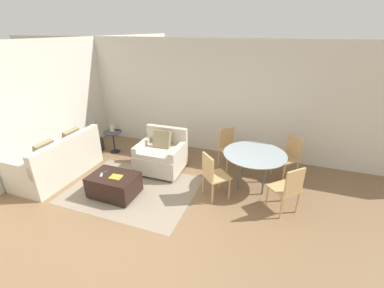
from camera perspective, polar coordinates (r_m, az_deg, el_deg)
The scene contains 18 objects.
ground_plane at distance 4.40m, azimuth -12.38°, elevation -18.15°, with size 20.00×20.00×0.00m, color brown.
wall_back at distance 6.44m, azimuth 2.01°, elevation 10.31°, with size 12.00×0.06×2.75m.
wall_left at distance 6.61m, azimuth -29.02°, elevation 7.65°, with size 0.06×12.00×2.75m.
area_rug at distance 5.33m, azimuth -13.06°, elevation -9.77°, with size 2.45×1.82×0.01m.
couch at distance 6.19m, azimuth -27.44°, elevation -3.62°, with size 0.90×1.78×0.93m.
armchair at distance 5.73m, azimuth -6.82°, elevation -2.48°, with size 0.98×0.89×0.92m.
ottoman at distance 5.13m, azimuth -16.92°, elevation -8.59°, with size 0.88×0.61×0.43m.
book_stack at distance 4.94m, azimuth -16.56°, elevation -7.05°, with size 0.23×0.19×0.02m.
tv_remote_primary at distance 5.11m, azimuth -19.47°, elevation -6.44°, with size 0.10×0.15×0.01m.
tv_remote_secondary at distance 5.17m, azimuth -18.80°, elevation -5.96°, with size 0.06×0.14×0.01m.
potted_plant at distance 7.15m, azimuth -20.35°, elevation 0.43°, with size 0.33×0.33×0.88m.
side_table at distance 6.81m, azimuth -17.07°, elevation 1.32°, with size 0.46×0.46×0.56m.
picture_frame at distance 6.72m, azimuth -17.34°, elevation 3.33°, with size 0.12×0.07×0.19m.
dining_table at distance 5.13m, azimuth 13.71°, elevation -2.76°, with size 1.21×1.21×0.73m.
dining_chair_near_left at distance 4.72m, azimuth 4.58°, elevation -6.52°, with size 0.59×0.59×0.90m.
dining_chair_near_right at distance 4.62m, azimuth 20.62°, elevation -8.97°, with size 0.59×0.59×0.90m.
dining_chair_far_left at distance 5.86m, azimuth 8.06°, elevation -0.28°, with size 0.59×0.59×0.90m.
dining_chair_far_right at distance 5.77m, azimuth 20.85°, elevation -2.12°, with size 0.59×0.59×0.90m.
Camera 1 is at (1.92, -2.66, 2.93)m, focal length 24.00 mm.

